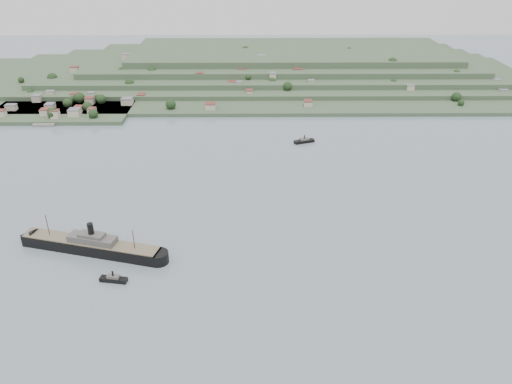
{
  "coord_description": "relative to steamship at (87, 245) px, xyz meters",
  "views": [
    {
      "loc": [
        9.95,
        -283.45,
        180.87
      ],
      "look_at": [
        12.26,
        30.0,
        14.48
      ],
      "focal_mm": 35.0,
      "sensor_mm": 36.0,
      "label": 1
    }
  ],
  "objects": [
    {
      "name": "ground",
      "position": [
        94.33,
        21.53,
        -4.63
      ],
      "size": [
        1400.0,
        1400.0,
        0.0
      ],
      "primitive_type": "plane",
      "color": "slate",
      "rests_on": "ground"
    },
    {
      "name": "far_peninsula",
      "position": [
        122.23,
        414.63,
        7.25
      ],
      "size": [
        760.0,
        309.0,
        30.0
      ],
      "color": "#3A5438",
      "rests_on": "ground"
    },
    {
      "name": "steamship",
      "position": [
        0.0,
        0.0,
        0.0
      ],
      "size": [
        102.61,
        37.11,
        25.05
      ],
      "color": "black",
      "rests_on": "ground"
    },
    {
      "name": "tugboat",
      "position": [
        23.69,
        -30.89,
        -2.88
      ],
      "size": [
        16.41,
        6.76,
        7.17
      ],
      "color": "black",
      "rests_on": "ground"
    },
    {
      "name": "ferry_west",
      "position": [
        -103.35,
        246.53,
        -2.84
      ],
      "size": [
        20.32,
        12.88,
        7.41
      ],
      "color": "black",
      "rests_on": "ground"
    },
    {
      "name": "ferry_east",
      "position": [
        153.36,
        178.9,
        -2.84
      ],
      "size": [
        20.44,
        11.72,
        7.4
      ],
      "color": "black",
      "rests_on": "ground"
    }
  ]
}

